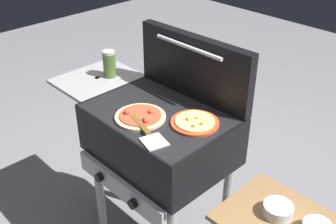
{
  "coord_description": "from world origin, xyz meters",
  "views": [
    {
      "loc": [
        1.15,
        -1.06,
        1.83
      ],
      "look_at": [
        0.05,
        0.0,
        0.92
      ],
      "focal_mm": 43.59,
      "sensor_mm": 36.0,
      "label": 1
    }
  ],
  "objects_px": {
    "grill": "(158,137)",
    "spatula": "(146,132)",
    "pizza_cheese": "(195,122)",
    "topping_bowl_near": "(278,210)",
    "sauce_jar": "(109,64)",
    "pizza_pepperoni": "(140,116)"
  },
  "relations": [
    {
      "from": "pizza_cheese",
      "to": "pizza_pepperoni",
      "type": "bearing_deg",
      "value": -145.46
    },
    {
      "from": "spatula",
      "to": "topping_bowl_near",
      "type": "relative_size",
      "value": 2.35
    },
    {
      "from": "grill",
      "to": "pizza_cheese",
      "type": "bearing_deg",
      "value": 11.83
    },
    {
      "from": "topping_bowl_near",
      "to": "sauce_jar",
      "type": "bearing_deg",
      "value": 177.78
    },
    {
      "from": "grill",
      "to": "topping_bowl_near",
      "type": "distance_m",
      "value": 0.64
    },
    {
      "from": "topping_bowl_near",
      "to": "spatula",
      "type": "bearing_deg",
      "value": -161.79
    },
    {
      "from": "spatula",
      "to": "topping_bowl_near",
      "type": "height_order",
      "value": "spatula"
    },
    {
      "from": "pizza_cheese",
      "to": "sauce_jar",
      "type": "relative_size",
      "value": 1.47
    },
    {
      "from": "pizza_pepperoni",
      "to": "topping_bowl_near",
      "type": "xyz_separation_m",
      "value": [
        0.64,
        0.12,
        -0.18
      ]
    },
    {
      "from": "grill",
      "to": "pizza_cheese",
      "type": "xyz_separation_m",
      "value": [
        0.19,
        0.04,
        0.15
      ]
    },
    {
      "from": "grill",
      "to": "pizza_cheese",
      "type": "distance_m",
      "value": 0.25
    },
    {
      "from": "pizza_cheese",
      "to": "topping_bowl_near",
      "type": "height_order",
      "value": "pizza_cheese"
    },
    {
      "from": "pizza_cheese",
      "to": "topping_bowl_near",
      "type": "bearing_deg",
      "value": -2.26
    },
    {
      "from": "grill",
      "to": "sauce_jar",
      "type": "xyz_separation_m",
      "value": [
        -0.43,
        0.06,
        0.21
      ]
    },
    {
      "from": "grill",
      "to": "spatula",
      "type": "relative_size",
      "value": 3.61
    },
    {
      "from": "sauce_jar",
      "to": "spatula",
      "type": "distance_m",
      "value": 0.58
    },
    {
      "from": "grill",
      "to": "spatula",
      "type": "xyz_separation_m",
      "value": [
        0.1,
        -0.16,
        0.15
      ]
    },
    {
      "from": "pizza_cheese",
      "to": "spatula",
      "type": "bearing_deg",
      "value": -115.74
    },
    {
      "from": "grill",
      "to": "spatula",
      "type": "bearing_deg",
      "value": -57.74
    },
    {
      "from": "grill",
      "to": "pizza_pepperoni",
      "type": "height_order",
      "value": "pizza_pepperoni"
    },
    {
      "from": "pizza_cheese",
      "to": "topping_bowl_near",
      "type": "relative_size",
      "value": 1.83
    },
    {
      "from": "sauce_jar",
      "to": "spatula",
      "type": "height_order",
      "value": "sauce_jar"
    }
  ]
}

